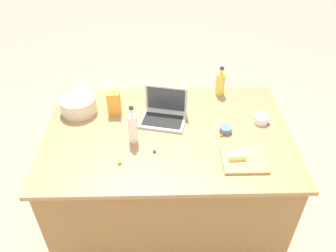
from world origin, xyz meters
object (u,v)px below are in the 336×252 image
Objects in this scene: candy_bag at (114,103)px; bottle_oil at (220,83)px; bottle_vinegar at (133,128)px; ramekin_small at (261,119)px; ramekin_medium at (226,129)px; mixing_bowl_large at (78,104)px; butter_stick_left at (237,156)px; laptop at (164,113)px; cutting_board at (244,160)px.

bottle_oil is at bearing -163.42° from candy_bag.
bottle_oil is at bearing -139.46° from bottle_vinegar.
ramekin_medium is (0.26, 0.10, -0.01)m from ramekin_small.
ramekin_small is at bearing 172.99° from mixing_bowl_large.
bottle_vinegar is 2.46× the size of butter_stick_left.
candy_bag is at bearing -33.00° from butter_stick_left.
laptop is 0.68m from ramekin_small.
butter_stick_left is 1.06× the size of ramekin_small.
ramekin_medium is at bearing -85.14° from butter_stick_left.
bottle_vinegar is at bearing 140.74° from mixing_bowl_large.
mixing_bowl_large is 0.27m from candy_bag.
candy_bag is at bearing 16.58° from bottle_oil.
laptop reaches higher than mixing_bowl_large.
laptop is at bearing -130.83° from bottle_vinegar.
butter_stick_left is (0.04, 0.00, 0.03)m from cutting_board.
mixing_bowl_large is 1.08m from bottle_oil.
cutting_board is 0.29m from ramekin_medium.
cutting_board is 1.59× the size of candy_bag.
bottle_oil is 2.81× the size of ramekin_medium.
ramekin_medium is 0.81m from candy_bag.
bottle_vinegar is at bearing 7.03° from ramekin_medium.
bottle_vinegar reaches higher than laptop.
candy_bag is (0.79, -0.52, 0.05)m from butter_stick_left.
candy_bag is (0.84, -0.52, 0.08)m from cutting_board.
candy_bag is at bearing 173.97° from mixing_bowl_large.
bottle_oil is at bearing -56.97° from ramekin_small.
mixing_bowl_large is 0.54m from bottle_vinegar.
butter_stick_left is at bearing 94.86° from ramekin_medium.
mixing_bowl_large is 0.99× the size of bottle_vinegar.
bottle_vinegar reaches higher than ramekin_small.
candy_bag is (1.04, -0.13, 0.06)m from ramekin_small.
bottle_oil is 0.86× the size of cutting_board.
laptop is 2.06× the size of candy_bag.
mixing_bowl_large is 1.57× the size of candy_bag.
bottle_oil reaches higher than butter_stick_left.
cutting_board is 0.43m from ramekin_small.
candy_bag is at bearing -31.58° from cutting_board.
laptop is 0.62m from butter_stick_left.
ramekin_medium is (0.02, -0.28, -0.02)m from butter_stick_left.
mixing_bowl_large is at bearing -26.26° from cutting_board.
mixing_bowl_large is 1.23m from cutting_board.
laptop is at bearing -44.99° from butter_stick_left.
bottle_oil is 0.48m from ramekin_medium.
bottle_oil reaches higher than candy_bag.
butter_stick_left is 0.45m from ramekin_small.
butter_stick_left is 1.34× the size of ramekin_medium.
laptop reaches higher than butter_stick_left.
ramekin_small is (-0.24, 0.37, -0.07)m from bottle_oil.
mixing_bowl_large is 1.31m from ramekin_small.
bottle_vinegar is 3.28× the size of ramekin_medium.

